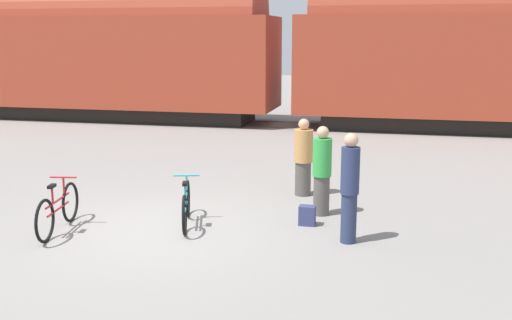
{
  "coord_description": "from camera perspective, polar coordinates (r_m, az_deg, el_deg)",
  "views": [
    {
      "loc": [
        3.82,
        -8.94,
        3.21
      ],
      "look_at": [
        1.55,
        0.93,
        1.1
      ],
      "focal_mm": 42.0,
      "sensor_mm": 36.0,
      "label": 1
    }
  ],
  "objects": [
    {
      "name": "ground_plane",
      "position": [
        10.24,
        -9.71,
        -6.67
      ],
      "size": [
        80.0,
        80.0,
        0.0
      ],
      "primitive_type": "plane",
      "color": "gray"
    },
    {
      "name": "freight_train",
      "position": [
        21.76,
        2.92,
        10.62
      ],
      "size": [
        50.81,
        2.97,
        5.3
      ],
      "color": "black",
      "rests_on": "ground_plane"
    },
    {
      "name": "rail_near",
      "position": [
        21.29,
        2.5,
        3.11
      ],
      "size": [
        62.81,
        0.07,
        0.01
      ],
      "primitive_type": "cube",
      "color": "#4C4238",
      "rests_on": "ground_plane"
    },
    {
      "name": "rail_far",
      "position": [
        22.69,
        3.17,
        3.64
      ],
      "size": [
        62.81,
        0.07,
        0.01
      ],
      "primitive_type": "cube",
      "color": "#4C4238",
      "rests_on": "ground_plane"
    },
    {
      "name": "bicycle_maroon",
      "position": [
        10.5,
        -18.32,
        -4.52
      ],
      "size": [
        0.46,
        1.78,
        0.87
      ],
      "color": "black",
      "rests_on": "ground_plane"
    },
    {
      "name": "bicycle_teal",
      "position": [
        10.38,
        -6.67,
        -4.28
      ],
      "size": [
        0.57,
        1.64,
        0.83
      ],
      "color": "black",
      "rests_on": "ground_plane"
    },
    {
      "name": "person_in_green",
      "position": [
        10.85,
        6.3,
        -1.05
      ],
      "size": [
        0.34,
        0.34,
        1.63
      ],
      "rotation": [
        0.0,
        0.0,
        3.61
      ],
      "color": "#514C47",
      "rests_on": "ground_plane"
    },
    {
      "name": "person_in_navy",
      "position": [
        9.42,
        8.91,
        -2.58
      ],
      "size": [
        0.29,
        0.29,
        1.75
      ],
      "rotation": [
        0.0,
        0.0,
        1.77
      ],
      "color": "#283351",
      "rests_on": "ground_plane"
    },
    {
      "name": "person_in_tan",
      "position": [
        12.16,
        4.53,
        0.2
      ],
      "size": [
        0.38,
        0.38,
        1.58
      ],
      "rotation": [
        0.0,
        0.0,
        1.5
      ],
      "color": "#514C47",
      "rests_on": "ground_plane"
    },
    {
      "name": "backpack",
      "position": [
        10.39,
        4.9,
        -5.29
      ],
      "size": [
        0.28,
        0.2,
        0.34
      ],
      "color": "navy",
      "rests_on": "ground_plane"
    }
  ]
}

